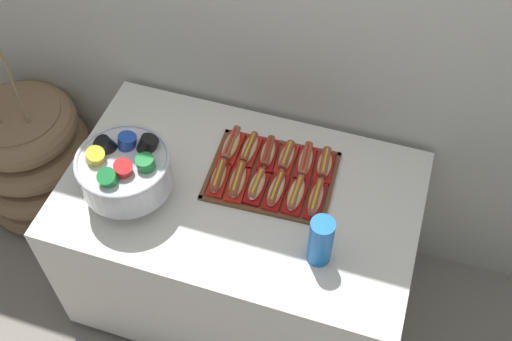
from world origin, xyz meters
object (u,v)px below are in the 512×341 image
hot_dog_4 (296,195)px  hot_dog_5 (316,199)px  hot_dog_1 (238,181)px  hot_dog_6 (231,145)px  buffet_table (241,242)px  hot_dog_7 (249,150)px  hot_dog_0 (219,178)px  cup_stack (321,241)px  hot_dog_9 (286,157)px  hot_dog_2 (257,186)px  serving_tray (272,176)px  punch_bowl (125,170)px  hot_dog_11 (324,165)px  hot_dog_10 (305,161)px  floor_vase (35,159)px  hot_dog_3 (276,190)px  hot_dog_8 (268,154)px

hot_dog_4 → hot_dog_5: same height
hot_dog_1 → hot_dog_6: (-0.08, 0.16, -0.00)m
buffet_table → hot_dog_7: (-0.02, 0.18, 0.39)m
hot_dog_0 → hot_dog_7: size_ratio=0.98×
hot_dog_5 → cup_stack: (0.07, -0.22, 0.07)m
hot_dog_9 → hot_dog_2: bearing=-111.9°
serving_tray → hot_dog_7: 0.14m
punch_bowl → hot_dog_11: bearing=26.5°
hot_dog_0 → hot_dog_2: 0.15m
cup_stack → hot_dog_10: bearing=111.6°
hot_dog_0 → cup_stack: (0.44, -0.20, 0.07)m
serving_tray → punch_bowl: (-0.48, -0.24, 0.14)m
hot_dog_4 → floor_vase: bearing=173.1°
hot_dog_6 → hot_dog_4: bearing=-26.3°
hot_dog_0 → hot_dog_7: (0.07, 0.17, -0.00)m
hot_dog_2 → hot_dog_7: hot_dog_2 is taller
hot_dog_5 → hot_dog_9: 0.22m
buffet_table → hot_dog_0: hot_dog_0 is taller
hot_dog_4 → hot_dog_2: bearing=-177.5°
hot_dog_4 → hot_dog_6: (-0.31, 0.15, 0.00)m
hot_dog_1 → hot_dog_5: (0.30, 0.01, -0.00)m
hot_dog_9 → cup_stack: (0.22, -0.38, 0.07)m
buffet_table → hot_dog_6: size_ratio=7.60×
hot_dog_3 → hot_dog_6: bearing=146.3°
floor_vase → hot_dog_1: (1.12, -0.17, 0.48)m
hot_dog_10 → punch_bowl: bearing=-150.9°
punch_bowl → buffet_table: bearing=19.1°
hot_dog_1 → hot_dog_2: size_ratio=1.15×
hot_dog_0 → hot_dog_7: 0.18m
hot_dog_5 → hot_dog_6: 0.41m
hot_dog_0 → hot_dog_4: (0.30, 0.01, -0.00)m
hot_dog_2 → floor_vase: bearing=171.9°
hot_dog_0 → hot_dog_11: size_ratio=1.06×
hot_dog_4 → hot_dog_10: size_ratio=0.96×
serving_tray → hot_dog_3: hot_dog_3 is taller
hot_dog_0 → hot_dog_2: size_ratio=1.08×
hot_dog_10 → hot_dog_9: bearing=-177.5°
floor_vase → hot_dog_6: floor_vase is taller
hot_dog_8 → cup_stack: cup_stack is taller
hot_dog_7 → hot_dog_11: (0.30, 0.01, 0.00)m
hot_dog_1 → punch_bowl: (-0.37, -0.15, 0.11)m
hot_dog_1 → hot_dog_8: hot_dog_1 is taller
hot_dog_3 → hot_dog_7: (-0.16, 0.16, 0.00)m
hot_dog_3 → hot_dog_7: size_ratio=1.00×
hot_dog_2 → hot_dog_11: hot_dog_11 is taller
hot_dog_3 → cup_stack: (0.22, -0.21, 0.07)m
hot_dog_5 → punch_bowl: 0.70m
floor_vase → serving_tray: (1.23, -0.09, 0.45)m
hot_dog_9 → hot_dog_10: size_ratio=0.89×
buffet_table → hot_dog_5: bearing=6.5°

